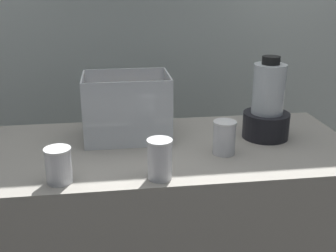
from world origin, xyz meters
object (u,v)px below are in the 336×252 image
carrot_display_bin (126,118)px  blender_pitcher (267,107)px  juice_cup_orange_far_left (59,168)px  juice_cup_pomegranate_middle (224,139)px  juice_cup_orange_left (160,160)px

carrot_display_bin → blender_pitcher: (0.54, -0.08, 0.04)m
juice_cup_orange_far_left → juice_cup_pomegranate_middle: size_ratio=0.92×
blender_pitcher → juice_cup_pomegranate_middle: size_ratio=2.64×
juice_cup_orange_left → blender_pitcher: bearing=33.3°
carrot_display_bin → juice_cup_pomegranate_middle: size_ratio=2.70×
blender_pitcher → juice_cup_orange_left: size_ratio=2.48×
juice_cup_orange_far_left → juice_cup_pomegranate_middle: (0.56, 0.15, 0.01)m
juice_cup_pomegranate_middle → juice_cup_orange_left: bearing=-146.9°
carrot_display_bin → juice_cup_pomegranate_middle: bearing=-32.0°
juice_cup_orange_far_left → carrot_display_bin: bearing=58.4°
juice_cup_orange_left → juice_cup_pomegranate_middle: size_ratio=1.07×
blender_pitcher → carrot_display_bin: bearing=172.1°
carrot_display_bin → blender_pitcher: 0.55m
blender_pitcher → juice_cup_pomegranate_middle: (-0.20, -0.14, -0.07)m
juice_cup_pomegranate_middle → carrot_display_bin: bearing=148.0°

